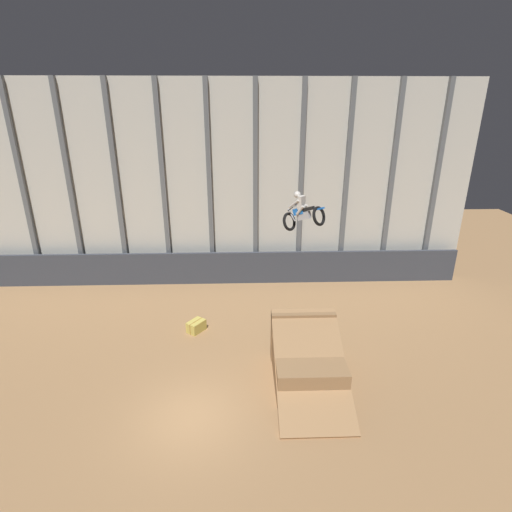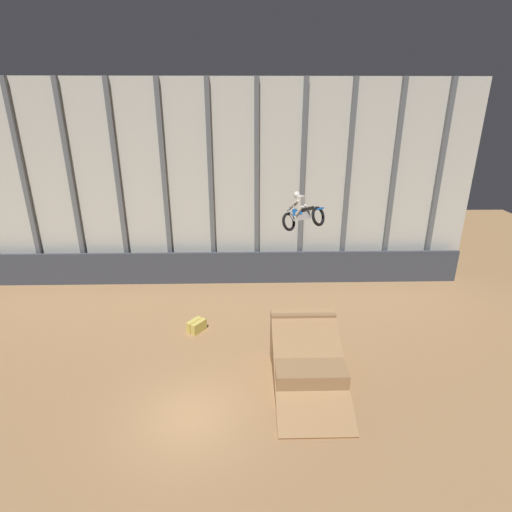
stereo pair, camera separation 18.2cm
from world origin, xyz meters
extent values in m
plane|color=#9E754C|center=(0.00, 0.00, 0.00)|extent=(60.00, 60.00, 0.00)
cube|color=beige|center=(0.00, 12.54, 6.14)|extent=(32.00, 0.12, 12.29)
cube|color=slate|center=(-11.05, 12.34, 6.14)|extent=(0.28, 0.28, 12.29)
cube|color=slate|center=(-8.29, 12.34, 6.14)|extent=(0.28, 0.28, 12.29)
cube|color=slate|center=(-5.53, 12.34, 6.14)|extent=(0.28, 0.28, 12.29)
cube|color=slate|center=(-2.76, 12.34, 6.14)|extent=(0.28, 0.28, 12.29)
cube|color=slate|center=(0.00, 12.34, 6.14)|extent=(0.28, 0.28, 12.29)
cube|color=slate|center=(2.76, 12.34, 6.14)|extent=(0.28, 0.28, 12.29)
cube|color=slate|center=(5.53, 12.34, 6.14)|extent=(0.28, 0.28, 12.29)
cube|color=slate|center=(8.29, 12.34, 6.14)|extent=(0.28, 0.28, 12.29)
cube|color=slate|center=(11.05, 12.34, 6.14)|extent=(0.28, 0.28, 12.29)
cube|color=slate|center=(13.82, 12.34, 6.14)|extent=(0.28, 0.28, 12.29)
cube|color=#383D47|center=(0.00, 11.83, 1.04)|extent=(31.36, 0.20, 2.09)
cube|color=#966F48|center=(4.59, 2.12, 0.70)|extent=(2.76, 3.47, 1.40)
cube|color=olive|center=(4.59, 3.60, 1.17)|extent=(2.82, 0.50, 2.33)
cube|color=#9E754C|center=(4.59, 1.37, 1.17)|extent=(2.82, 5.04, 2.51)
torus|color=black|center=(3.79, 3.22, 6.58)|extent=(0.75, 0.77, 0.73)
torus|color=black|center=(4.76, 2.32, 7.04)|extent=(0.75, 0.77, 0.73)
cube|color=#B7B7BC|center=(4.29, 2.77, 6.94)|extent=(0.55, 0.53, 0.44)
cube|color=blue|center=(4.12, 2.92, 7.07)|extent=(0.50, 0.48, 0.37)
cube|color=black|center=(4.39, 2.67, 7.22)|extent=(0.53, 0.50, 0.30)
cube|color=blue|center=(4.77, 2.32, 7.32)|extent=(0.36, 0.35, 0.18)
cylinder|color=#B7B7BC|center=(3.86, 3.16, 6.87)|extent=(0.34, 0.32, 0.45)
cylinder|color=black|center=(3.83, 3.19, 7.11)|extent=(0.30, 0.62, 0.04)
cube|color=silver|center=(4.18, 2.86, 7.42)|extent=(0.33, 0.34, 0.50)
sphere|color=silver|center=(4.04, 2.99, 7.69)|extent=(0.42, 0.42, 0.33)
cylinder|color=silver|center=(4.12, 2.75, 7.16)|extent=(0.32, 0.31, 0.41)
cylinder|color=silver|center=(4.29, 2.93, 7.16)|extent=(0.32, 0.31, 0.41)
cylinder|color=silver|center=(3.91, 2.90, 7.36)|extent=(0.39, 0.37, 0.39)
cylinder|color=silver|center=(4.12, 3.13, 7.36)|extent=(0.39, 0.37, 0.39)
cube|color=#CCB751|center=(-0.45, 6.06, 0.28)|extent=(1.02, 1.08, 0.56)
cube|color=#996623|center=(-0.45, 6.06, 0.28)|extent=(0.58, 0.75, 0.57)
camera|label=1|loc=(2.00, -11.68, 10.92)|focal=28.00mm
camera|label=2|loc=(2.18, -11.68, 10.92)|focal=28.00mm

